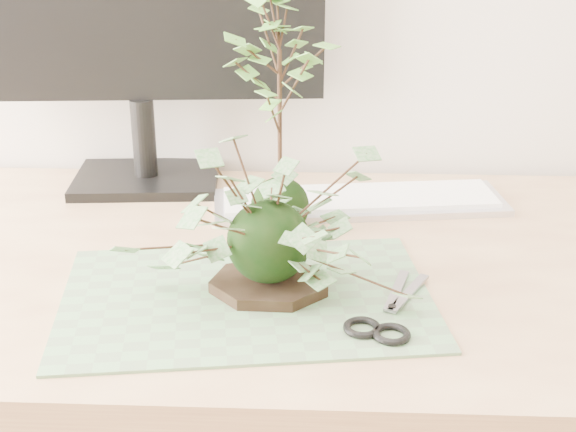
{
  "coord_description": "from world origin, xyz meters",
  "views": [
    {
      "loc": [
        0.04,
        0.22,
        1.23
      ],
      "look_at": [
        0.0,
        1.14,
        0.84
      ],
      "focal_mm": 50.0,
      "sensor_mm": 36.0,
      "label": 1
    }
  ],
  "objects_px": {
    "desk": "(318,312)",
    "maple_kokedama": "(279,65)",
    "keyboard": "(359,201)",
    "monitor": "(135,0)",
    "ivy_kokedama": "(268,205)"
  },
  "relations": [
    {
      "from": "maple_kokedama",
      "to": "ivy_kokedama",
      "type": "bearing_deg",
      "value": -91.28
    },
    {
      "from": "desk",
      "to": "monitor",
      "type": "relative_size",
      "value": 2.63
    },
    {
      "from": "ivy_kokedama",
      "to": "monitor",
      "type": "distance_m",
      "value": 0.5
    },
    {
      "from": "desk",
      "to": "keyboard",
      "type": "height_order",
      "value": "keyboard"
    },
    {
      "from": "ivy_kokedama",
      "to": "keyboard",
      "type": "distance_m",
      "value": 0.34
    },
    {
      "from": "desk",
      "to": "monitor",
      "type": "distance_m",
      "value": 0.58
    },
    {
      "from": "ivy_kokedama",
      "to": "keyboard",
      "type": "bearing_deg",
      "value": 67.17
    },
    {
      "from": "maple_kokedama",
      "to": "keyboard",
      "type": "bearing_deg",
      "value": 42.83
    },
    {
      "from": "maple_kokedama",
      "to": "keyboard",
      "type": "relative_size",
      "value": 0.75
    },
    {
      "from": "desk",
      "to": "maple_kokedama",
      "type": "distance_m",
      "value": 0.35
    },
    {
      "from": "ivy_kokedama",
      "to": "monitor",
      "type": "bearing_deg",
      "value": 120.99
    },
    {
      "from": "desk",
      "to": "monitor",
      "type": "height_order",
      "value": "monitor"
    },
    {
      "from": "keyboard",
      "to": "monitor",
      "type": "relative_size",
      "value": 0.79
    },
    {
      "from": "desk",
      "to": "monitor",
      "type": "bearing_deg",
      "value": 136.0
    },
    {
      "from": "desk",
      "to": "ivy_kokedama",
      "type": "relative_size",
      "value": 5.42
    }
  ]
}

